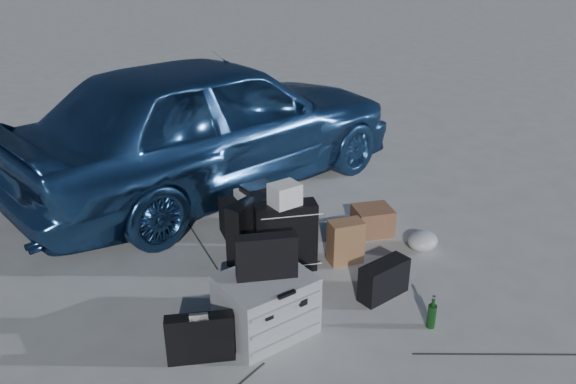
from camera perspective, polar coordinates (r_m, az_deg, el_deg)
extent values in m
plane|color=#AFAEAA|center=(4.47, 3.27, -12.21)|extent=(60.00, 60.00, 0.00)
imported|color=#2F5B93|center=(6.39, -7.71, 7.01)|extent=(4.83, 2.50, 1.57)
cube|color=#96989A|center=(4.17, -2.26, -11.30)|extent=(0.64, 0.53, 0.46)
cube|color=black|center=(3.96, -2.21, -6.58)|extent=(0.44, 0.28, 0.33)
cube|color=black|center=(3.98, -8.90, -14.45)|extent=(0.46, 0.29, 0.36)
cube|color=black|center=(5.02, -4.01, -3.92)|extent=(0.47, 0.30, 0.58)
cube|color=black|center=(4.84, -0.24, -4.61)|extent=(0.56, 0.38, 0.63)
cube|color=silver|center=(4.64, -0.33, -0.26)|extent=(0.24, 0.19, 0.19)
cube|color=black|center=(5.54, -3.05, -2.28)|extent=(0.78, 0.48, 0.36)
cube|color=silver|center=(5.44, -2.94, -0.28)|extent=(0.47, 0.38, 0.07)
cube|color=black|center=(5.42, -3.13, 0.41)|extent=(0.30, 0.22, 0.06)
cube|color=olive|center=(5.04, 5.86, -5.05)|extent=(0.33, 0.25, 0.40)
cube|color=brown|center=(5.58, 8.58, -2.87)|extent=(0.45, 0.42, 0.27)
ellipsoid|color=silver|center=(5.41, 13.52, -4.84)|extent=(0.38, 0.36, 0.17)
cube|color=black|center=(4.64, 9.71, -8.75)|extent=(0.45, 0.19, 0.31)
cylinder|color=#0F3410|center=(4.39, 14.42, -11.76)|extent=(0.08, 0.08, 0.26)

